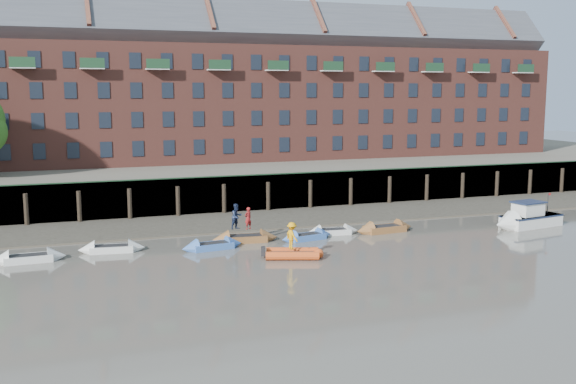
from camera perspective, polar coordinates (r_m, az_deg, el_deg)
name	(u,v)px	position (r m, az deg, el deg)	size (l,w,h in m)	color
ground	(349,277)	(39.19, 5.15, -7.18)	(220.00, 220.00, 0.00)	#5E5A52
foreshore	(259,220)	(55.64, -2.49, -2.40)	(110.00, 8.00, 0.50)	#3D382F
mud_band	(271,228)	(52.45, -1.42, -3.08)	(110.00, 1.60, 0.10)	#4C4336
river_wall	(244,193)	(59.51, -3.71, -0.13)	(110.00, 1.23, 3.30)	#2D2A26
bank_terrace	(210,175)	(72.60, -6.58, 1.43)	(110.00, 28.00, 3.20)	#5E594D
apartment_terrace	(207,69)	(73.03, -6.91, 10.30)	(80.60, 15.56, 20.98)	brown
rowboat_0	(29,258)	(45.29, -21.11, -5.26)	(4.54, 1.50, 1.30)	silver
rowboat_1	(112,249)	(46.34, -14.69, -4.66)	(4.44, 1.76, 1.26)	silver
rowboat_2	(212,246)	(45.89, -6.43, -4.56)	(4.41, 1.83, 1.24)	#3C68B8
rowboat_3	(245,238)	(47.85, -3.65, -3.95)	(4.78, 1.85, 1.35)	brown
rowboat_4	(307,237)	(48.47, 1.60, -3.80)	(4.26, 1.99, 1.19)	#3C68B8
rowboat_5	(333,232)	(50.30, 3.81, -3.36)	(4.08, 1.50, 1.16)	silver
rowboat_6	(385,229)	(51.52, 8.18, -3.10)	(4.91, 1.83, 1.39)	brown
rib_tender	(295,254)	(43.26, 0.58, -5.24)	(3.79, 2.73, 0.64)	#D04B1B
motor_launch	(522,219)	(55.62, 19.19, -2.20)	(6.50, 3.10, 2.58)	silver
person_rower_a	(248,218)	(47.53, -3.40, -2.23)	(0.58, 0.38, 1.58)	maroon
person_rower_b	(237,216)	(47.59, -4.37, -2.08)	(0.89, 0.69, 1.83)	#19233F
person_rib_crew	(292,236)	(42.89, 0.33, -3.73)	(1.13, 0.65, 1.75)	orange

